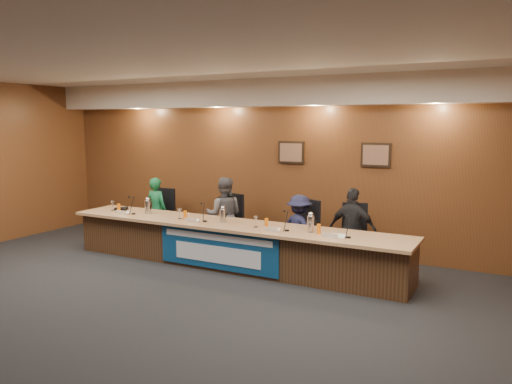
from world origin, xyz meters
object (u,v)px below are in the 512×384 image
office_chair_d (354,240)px  speakerphone (123,209)px  dais_body (230,246)px  banner (217,250)px  panelist_a (157,210)px  office_chair_b (227,226)px  carafe_left (148,207)px  office_chair_c (301,234)px  panelist_b (224,215)px  office_chair_a (160,218)px  panelist_c (299,229)px  carafe_right (311,224)px  panelist_d (353,230)px  carafe_mid (223,216)px

office_chair_d → speakerphone: speakerphone is taller
dais_body → banner: banner is taller
panelist_a → banner: bearing=154.9°
office_chair_b → carafe_left: bearing=-131.7°
carafe_left → banner: bearing=-13.1°
dais_body → office_chair_d: dais_body is taller
office_chair_c → carafe_left: bearing=-137.9°
panelist_a → speakerphone: panelist_a is taller
speakerphone → carafe_left: bearing=-4.8°
panelist_b → carafe_left: (-1.18, -0.74, 0.16)m
speakerphone → office_chair_b: bearing=22.9°
banner → office_chair_d: size_ratio=4.58×
dais_body → office_chair_a: (-2.16, 0.83, 0.13)m
panelist_c → office_chair_b: 1.52m
dais_body → office_chair_b: dais_body is taller
banner → panelist_c: (0.94, 1.14, 0.21)m
carafe_left → carafe_right: carafe_right is taller
panelist_d → carafe_left: panelist_d is taller
office_chair_d → dais_body: bearing=-173.4°
panelist_c → office_chair_c: (-0.00, 0.10, -0.11)m
panelist_b → carafe_right: bearing=135.6°
panelist_a → panelist_c: size_ratio=1.11×
panelist_c → speakerphone: 3.44m
carafe_right → office_chair_b: bearing=156.9°
office_chair_a → speakerphone: size_ratio=1.50×
office_chair_a → carafe_mid: carafe_mid is taller
banner → office_chair_d: (1.88, 1.24, 0.10)m
panelist_c → carafe_right: size_ratio=4.82×
office_chair_d → speakerphone: bearing=173.1°
office_chair_d → carafe_mid: size_ratio=2.19×
office_chair_a → carafe_left: carafe_left is taller
office_chair_b → panelist_b: bearing=-77.0°
carafe_left → carafe_right: 3.21m
panelist_d → carafe_left: (-3.63, -0.74, 0.19)m
panelist_c → carafe_left: panelist_c is taller
office_chair_c → office_chair_d: (0.94, 0.00, 0.00)m
panelist_d → panelist_a: bearing=3.4°
panelist_a → office_chair_a: 0.21m
speakerphone → panelist_b: bearing=20.2°
office_chair_d → carafe_mid: (-2.00, -0.86, 0.38)m
office_chair_a → office_chair_b: (1.59, 0.00, 0.00)m
banner → carafe_right: 1.58m
banner → office_chair_b: 1.37m
banner → office_chair_c: 1.56m
panelist_d → office_chair_a: size_ratio=2.84×
banner → panelist_a: (-2.16, 1.14, 0.28)m
banner → office_chair_b: (-0.57, 1.24, 0.10)m
panelist_d → office_chair_b: 2.46m
panelist_a → office_chair_a: size_ratio=2.76×
office_chair_b → carafe_mid: bearing=-49.5°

